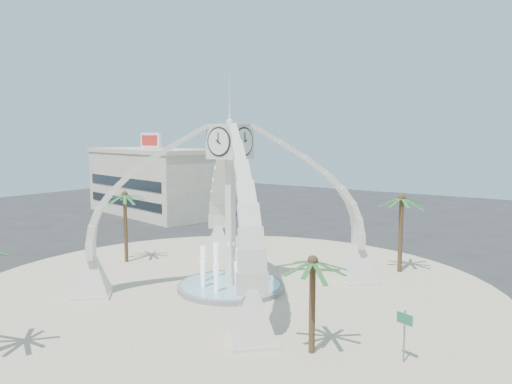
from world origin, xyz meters
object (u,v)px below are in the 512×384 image
Objects in this scene: clock_tower at (230,204)px; palm_east at (313,262)px; palm_west at (125,195)px; street_sign at (405,325)px; palm_north at (402,199)px; fountain at (231,286)px.

palm_east is at bearing -31.16° from clock_tower.
palm_west reaches higher than street_sign.
fountain is at bearing -126.04° from palm_north.
clock_tower is 14.79m from palm_north.
palm_north is at bearing 53.96° from fountain.
palm_east is 24.18m from palm_west.
fountain is 15.94m from palm_north.
palm_east is (10.34, -6.25, 4.66)m from fountain.
palm_north is at bearing 95.15° from palm_east.
palm_east reaches higher than fountain.
palm_west is 28.27m from street_sign.
street_sign is at bearing -17.26° from clock_tower.
palm_west is at bearing 176.16° from fountain.
street_sign is (27.43, -5.42, -4.15)m from palm_west.
palm_west is (-12.74, 0.85, 5.85)m from fountain.
palm_north reaches higher than palm_east.
clock_tower is 3.15× the size of palm_east.
palm_east is at bearing -84.85° from palm_north.
clock_tower is 16.03m from street_sign.
fountain is 15.48m from street_sign.
fountain is 1.16× the size of palm_west.
clock_tower reaches higher than palm_east.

